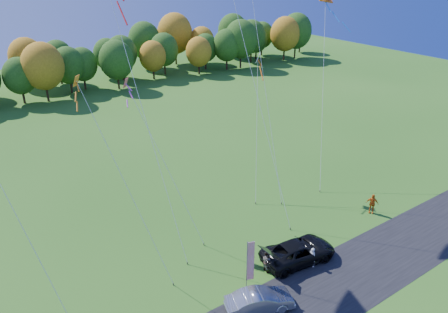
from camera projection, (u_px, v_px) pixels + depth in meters
ground at (270, 269)px, 32.68m from camera, size 160.00×160.00×0.00m
asphalt_strip at (308, 300)px, 29.70m from camera, size 90.00×6.00×0.01m
tree_line at (58, 95)px, 73.59m from camera, size 116.00×12.00×10.00m
black_suv at (298, 251)px, 33.25m from camera, size 6.27×3.52×1.65m
silver_sedan at (260, 301)px, 28.59m from camera, size 4.80×2.97×1.49m
person_tailgate_a at (312, 257)px, 32.65m from camera, size 0.44×0.62×1.63m
person_tailgate_b at (267, 261)px, 32.17m from camera, size 0.72×0.88×1.68m
person_east at (372, 204)px, 39.42m from camera, size 1.04×1.16×1.89m
feather_flag at (250, 261)px, 29.54m from camera, size 0.52×0.23×4.15m
kite_delta_blue at (140, 100)px, 31.42m from camera, size 3.13×10.08×23.07m
kite_parafoil_orange at (257, 31)px, 40.52m from camera, size 4.98×13.45×30.28m
kite_delta_red at (248, 54)px, 35.98m from camera, size 2.79×11.39×24.11m
kite_parafoil_rainbow at (323, 94)px, 43.44m from camera, size 6.90×7.06×17.85m
kite_diamond_yellow at (128, 189)px, 28.88m from camera, size 3.98×5.38×15.00m
kite_diamond_green at (26, 235)px, 26.22m from camera, size 2.82×5.84×12.38m
kite_diamond_white at (257, 130)px, 41.14m from camera, size 4.18×5.29×13.37m
kite_diamond_pink at (166, 165)px, 34.35m from camera, size 3.40×7.09×13.19m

